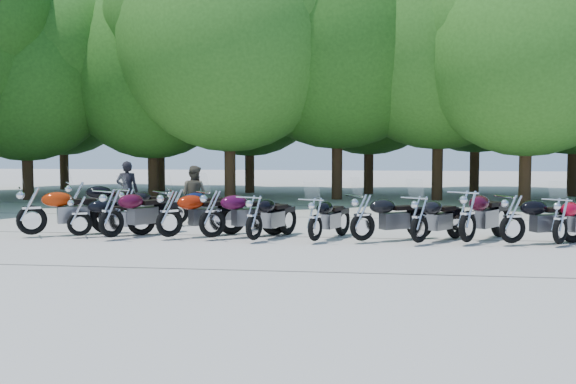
# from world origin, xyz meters

# --- Properties ---
(ground) EXTENTS (90.00, 90.00, 0.00)m
(ground) POSITION_xyz_m (0.00, 0.00, 0.00)
(ground) COLOR #A9A399
(ground) RESTS_ON ground
(tree_1) EXTENTS (6.97, 6.97, 8.55)m
(tree_1) POSITION_xyz_m (-12.04, 11.24, 5.06)
(tree_1) COLOR #3A2614
(tree_1) RESTS_ON ground
(tree_2) EXTENTS (7.31, 7.31, 8.97)m
(tree_2) POSITION_xyz_m (-7.25, 12.84, 5.31)
(tree_2) COLOR #3A2614
(tree_2) RESTS_ON ground
(tree_3) EXTENTS (8.70, 8.70, 10.67)m
(tree_3) POSITION_xyz_m (-3.57, 11.24, 6.32)
(tree_3) COLOR #3A2614
(tree_3) RESTS_ON ground
(tree_4) EXTENTS (9.13, 9.13, 11.20)m
(tree_4) POSITION_xyz_m (0.54, 13.09, 6.64)
(tree_4) COLOR #3A2614
(tree_4) RESTS_ON ground
(tree_5) EXTENTS (9.04, 9.04, 11.10)m
(tree_5) POSITION_xyz_m (4.61, 13.20, 6.57)
(tree_5) COLOR #3A2614
(tree_5) RESTS_ON ground
(tree_6) EXTENTS (8.00, 8.00, 9.82)m
(tree_6) POSITION_xyz_m (7.55, 10.82, 5.81)
(tree_6) COLOR #3A2614
(tree_6) RESTS_ON ground
(tree_9) EXTENTS (7.59, 7.59, 9.32)m
(tree_9) POSITION_xyz_m (-13.53, 17.59, 5.52)
(tree_9) COLOR #3A2614
(tree_9) RESTS_ON ground
(tree_10) EXTENTS (7.78, 7.78, 9.55)m
(tree_10) POSITION_xyz_m (-8.29, 16.97, 5.66)
(tree_10) COLOR #3A2614
(tree_10) RESTS_ON ground
(tree_11) EXTENTS (7.56, 7.56, 9.28)m
(tree_11) POSITION_xyz_m (-3.76, 16.43, 5.49)
(tree_11) COLOR #3A2614
(tree_11) RESTS_ON ground
(tree_12) EXTENTS (7.88, 7.88, 9.67)m
(tree_12) POSITION_xyz_m (1.80, 16.47, 5.72)
(tree_12) COLOR #3A2614
(tree_12) RESTS_ON ground
(tree_13) EXTENTS (8.31, 8.31, 10.20)m
(tree_13) POSITION_xyz_m (6.69, 17.47, 6.04)
(tree_13) COLOR #3A2614
(tree_13) RESTS_ON ground
(tree_14) EXTENTS (8.02, 8.02, 9.84)m
(tree_14) POSITION_xyz_m (10.68, 16.09, 5.83)
(tree_14) COLOR #3A2614
(tree_14) RESTS_ON ground
(motorcycle_0) EXTENTS (2.51, 1.95, 1.40)m
(motorcycle_0) POSITION_xyz_m (-6.14, 0.54, 0.70)
(motorcycle_0) COLOR #A02505
(motorcycle_0) RESTS_ON ground
(motorcycle_1) EXTENTS (2.10, 1.51, 1.16)m
(motorcycle_1) POSITION_xyz_m (-4.95, 0.61, 0.58)
(motorcycle_1) COLOR black
(motorcycle_1) RESTS_ON ground
(motorcycle_2) EXTENTS (1.87, 2.44, 1.36)m
(motorcycle_2) POSITION_xyz_m (-4.05, 0.35, 0.68)
(motorcycle_2) COLOR #3F081D
(motorcycle_2) RESTS_ON ground
(motorcycle_3) EXTENTS (2.23, 2.10, 1.33)m
(motorcycle_3) POSITION_xyz_m (-2.72, 0.60, 0.67)
(motorcycle_3) COLOR #981A05
(motorcycle_3) RESTS_ON ground
(motorcycle_4) EXTENTS (2.30, 2.06, 1.34)m
(motorcycle_4) POSITION_xyz_m (-1.68, 0.65, 0.67)
(motorcycle_4) COLOR #3F0829
(motorcycle_4) RESTS_ON ground
(motorcycle_5) EXTENTS (1.44, 2.28, 1.24)m
(motorcycle_5) POSITION_xyz_m (-0.64, 0.38, 0.62)
(motorcycle_5) COLOR black
(motorcycle_5) RESTS_ON ground
(motorcycle_6) EXTENTS (1.36, 2.19, 1.19)m
(motorcycle_6) POSITION_xyz_m (0.76, 0.45, 0.59)
(motorcycle_6) COLOR black
(motorcycle_6) RESTS_ON ground
(motorcycle_7) EXTENTS (2.26, 1.83, 1.28)m
(motorcycle_7) POSITION_xyz_m (1.83, 0.59, 0.64)
(motorcycle_7) COLOR black
(motorcycle_7) RESTS_ON ground
(motorcycle_8) EXTENTS (1.86, 2.20, 1.26)m
(motorcycle_8) POSITION_xyz_m (3.09, 0.43, 0.63)
(motorcycle_8) COLOR black
(motorcycle_8) RESTS_ON ground
(motorcycle_9) EXTENTS (1.97, 2.48, 1.40)m
(motorcycle_9) POSITION_xyz_m (4.17, 0.62, 0.70)
(motorcycle_9) COLOR #320615
(motorcycle_9) RESTS_ON ground
(motorcycle_10) EXTENTS (2.37, 1.60, 1.30)m
(motorcycle_10) POSITION_xyz_m (5.14, 0.62, 0.65)
(motorcycle_10) COLOR black
(motorcycle_10) RESTS_ON ground
(motorcycle_11) EXTENTS (1.84, 2.14, 1.23)m
(motorcycle_11) POSITION_xyz_m (6.16, 0.63, 0.62)
(motorcycle_11) COLOR maroon
(motorcycle_11) RESTS_ON ground
(motorcycle_12) EXTENTS (2.48, 1.90, 1.39)m
(motorcycle_12) POSITION_xyz_m (-6.19, 3.17, 0.69)
(motorcycle_12) COLOR black
(motorcycle_12) RESTS_ON ground
(motorcycle_13) EXTENTS (1.59, 2.14, 1.19)m
(motorcycle_13) POSITION_xyz_m (-4.69, 3.08, 0.59)
(motorcycle_13) COLOR black
(motorcycle_13) RESTS_ON ground
(motorcycle_14) EXTENTS (2.18, 1.41, 1.19)m
(motorcycle_14) POSITION_xyz_m (-3.30, 3.20, 0.59)
(motorcycle_14) COLOR #0C1336
(motorcycle_14) RESTS_ON ground
(rider_0) EXTENTS (0.72, 0.55, 1.77)m
(rider_0) POSITION_xyz_m (-5.25, 4.53, 0.88)
(rider_0) COLOR black
(rider_0) RESTS_ON ground
(rider_1) EXTENTS (0.96, 0.85, 1.66)m
(rider_1) POSITION_xyz_m (-3.04, 3.98, 0.83)
(rider_1) COLOR #4F4838
(rider_1) RESTS_ON ground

